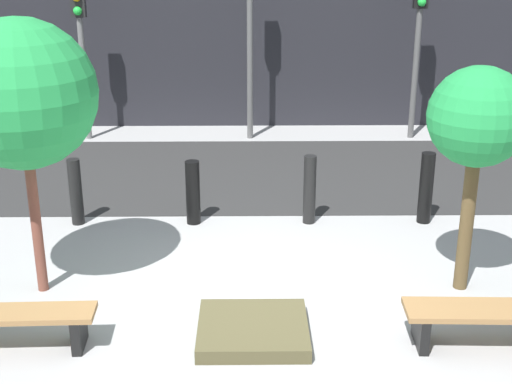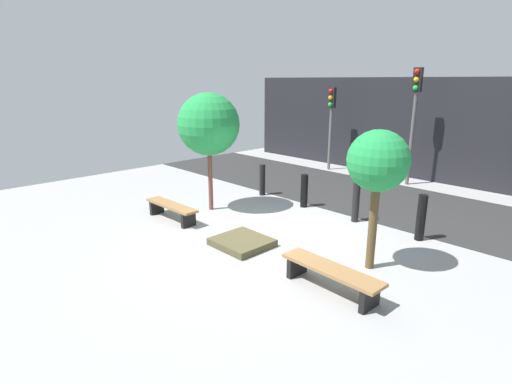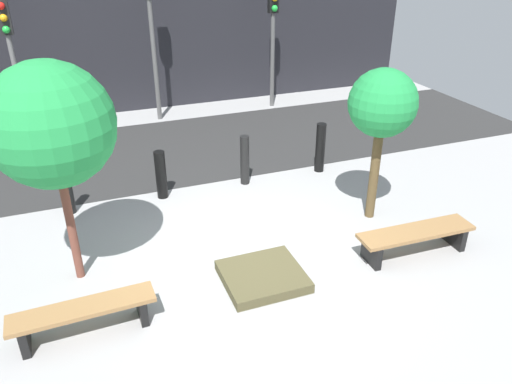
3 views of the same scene
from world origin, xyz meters
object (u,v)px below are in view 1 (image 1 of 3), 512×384
at_px(bollard_left, 193,193).
at_px(traffic_light_mid_east, 419,22).
at_px(bollard_right, 426,188).
at_px(bollard_far_left, 76,192).
at_px(planter_bed, 253,330).
at_px(tree_behind_right_bench, 478,120).
at_px(tree_behind_left_bench, 21,95).
at_px(bollard_center, 310,190).
at_px(bench_left, 7,322).
at_px(bench_right, 498,318).
at_px(traffic_light_west, 80,28).
at_px(traffic_light_mid_west, 250,5).

xyz_separation_m(bollard_left, traffic_light_mid_east, (4.22, 4.61, 1.89)).
xyz_separation_m(bollard_left, bollard_right, (3.42, 0.00, 0.06)).
height_order(bollard_far_left, bollard_right, bollard_right).
height_order(planter_bed, tree_behind_right_bench, tree_behind_right_bench).
relative_size(tree_behind_left_bench, bollard_right, 3.02).
distance_m(bollard_far_left, bollard_right, 5.13).
bearing_deg(bollard_center, bench_left, -135.12).
height_order(bench_right, traffic_light_mid_east, traffic_light_mid_east).
relative_size(bollard_left, bollard_center, 0.93).
height_order(traffic_light_west, traffic_light_mid_east, traffic_light_mid_east).
relative_size(bollard_far_left, traffic_light_mid_west, 0.25).
height_order(bollard_far_left, bollard_center, bollard_center).
xyz_separation_m(bench_left, traffic_light_west, (-0.84, 7.98, 1.95)).
bearing_deg(planter_bed, tree_behind_right_bench, 23.35).
relative_size(planter_bed, bollard_right, 1.09).
distance_m(bollard_left, traffic_light_mid_east, 6.54).
distance_m(tree_behind_right_bench, bollard_left, 4.28).
distance_m(planter_bed, tree_behind_left_bench, 3.59).
height_order(planter_bed, traffic_light_mid_east, traffic_light_mid_east).
height_order(planter_bed, bollard_left, bollard_left).
relative_size(planter_bed, traffic_light_mid_east, 0.34).
distance_m(bench_left, bench_right, 5.05).
height_order(bollard_far_left, traffic_light_west, traffic_light_west).
bearing_deg(traffic_light_west, bollard_right, -37.86).
height_order(tree_behind_right_bench, traffic_light_mid_west, traffic_light_mid_west).
distance_m(planter_bed, bollard_left, 3.30).
xyz_separation_m(tree_behind_right_bench, traffic_light_mid_west, (-2.53, 6.69, 0.62)).
bearing_deg(traffic_light_west, traffic_light_mid_west, 0.03).
xyz_separation_m(bench_left, tree_behind_left_bench, (0.00, 1.29, 2.08)).
height_order(bench_right, planter_bed, bench_right).
bearing_deg(bollard_right, bollard_left, 180.00).
distance_m(bollard_far_left, traffic_light_west, 5.01).
xyz_separation_m(bench_right, planter_bed, (-2.53, 0.20, -0.24)).
relative_size(tree_behind_right_bench, traffic_light_mid_west, 0.69).
bearing_deg(tree_behind_right_bench, bench_right, -90.00).
xyz_separation_m(bollard_right, traffic_light_mid_west, (-2.56, 4.61, 2.17)).
height_order(bollard_left, traffic_light_mid_east, traffic_light_mid_east).
bearing_deg(bollard_right, bench_right, -90.65).
bearing_deg(bollard_far_left, bollard_left, 0.00).
xyz_separation_m(bench_left, bollard_far_left, (-0.04, 3.37, 0.18)).
bearing_deg(bollard_center, planter_bed, -105.11).
bearing_deg(bench_left, planter_bed, 2.79).
bearing_deg(bench_right, planter_bed, 177.21).
relative_size(bench_left, planter_bed, 1.55).
distance_m(planter_bed, traffic_light_mid_east, 8.78).
xyz_separation_m(planter_bed, tree_behind_left_bench, (-2.53, 1.09, 2.31)).
relative_size(bollard_far_left, traffic_light_mid_east, 0.29).
distance_m(bench_right, bollard_right, 3.37).
height_order(bollard_right, traffic_light_west, traffic_light_west).
xyz_separation_m(bollard_center, traffic_light_west, (-4.22, 4.61, 1.75)).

